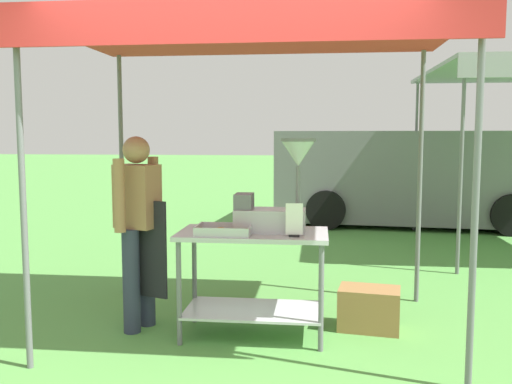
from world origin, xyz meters
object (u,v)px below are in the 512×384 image
Objects in this scene: donut_fryer at (277,197)px; stall_canopy at (255,40)px; donut_cart at (253,262)px; vendor at (138,222)px; menu_sign at (294,222)px; van_grey at (412,176)px; supply_crate at (369,309)px; donut_tray at (224,232)px.

stall_canopy is at bearing 160.48° from donut_fryer.
donut_cart is (-0.00, -0.10, -1.76)m from stall_canopy.
stall_canopy is 1.75m from vendor.
van_grey is (1.87, 6.14, -0.09)m from menu_sign.
donut_fryer reaches higher than donut_cart.
donut_fryer reaches higher than supply_crate.
van_grey is at bearing 69.38° from stall_canopy.
menu_sign is at bearing -55.38° from donut_fryer.
stall_canopy is 6.44m from van_grey.
van_grey is at bearing 77.55° from supply_crate.
donut_tray is at bearing -111.62° from van_grey.
vendor is at bearing -173.94° from supply_crate.
supply_crate is at bearing 15.10° from donut_cart.
donut_fryer reaches higher than menu_sign.
donut_tray is 1.41m from supply_crate.
donut_cart is at bearing 151.69° from menu_sign.
stall_canopy is 1.53m from donut_tray.
stall_canopy reaches higher than menu_sign.
vendor is at bearing -118.19° from van_grey.
vendor is 6.70m from van_grey.
donut_cart is 0.24× the size of van_grey.
donut_fryer is 0.31m from menu_sign.
donut_fryer reaches higher than donut_tray.
supply_crate is (0.95, 0.16, -2.19)m from stall_canopy.
donut_fryer is (0.19, 0.03, 0.52)m from donut_cart.
van_grey is (3.17, 5.91, -0.03)m from vendor.
stall_canopy reaches higher than supply_crate.
vendor is 0.32× the size of van_grey.
vendor reaches higher than menu_sign.
stall_canopy is 12.39× the size of menu_sign.
donut_fryer is 2.91× the size of menu_sign.
supply_crate is (1.91, 0.20, -0.73)m from vendor.
donut_fryer is 1.37× the size of supply_crate.
donut_tray is at bearing -161.13° from supply_crate.
donut_tray is (-0.21, -0.24, -1.49)m from stall_canopy.
donut_cart is 1.60× the size of donut_fryer.
donut_tray is at bearing -131.52° from stall_canopy.
vendor is at bearing 178.96° from donut_fryer.
menu_sign is 6.42m from van_grey.
menu_sign is 1.09m from supply_crate.
menu_sign is (0.15, -0.21, -0.17)m from donut_fryer.
donut_tray is (-0.21, -0.14, 0.27)m from donut_cart.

